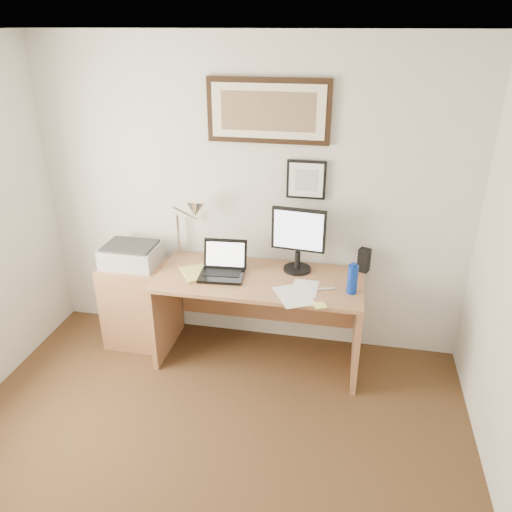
% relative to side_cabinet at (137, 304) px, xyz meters
% --- Properties ---
extents(ceiling, '(4.00, 4.00, 0.00)m').
position_rel_side_cabinet_xyz_m(ceiling, '(0.92, -1.68, 2.13)').
color(ceiling, silver).
rests_on(ceiling, ground).
extents(wall_back, '(3.50, 0.02, 2.50)m').
position_rel_side_cabinet_xyz_m(wall_back, '(0.92, 0.32, 0.89)').
color(wall_back, silver).
rests_on(wall_back, ground).
extents(side_cabinet, '(0.50, 0.40, 0.73)m').
position_rel_side_cabinet_xyz_m(side_cabinet, '(0.00, 0.00, 0.00)').
color(side_cabinet, '#94603E').
rests_on(side_cabinet, floor).
extents(water_bottle, '(0.08, 0.08, 0.22)m').
position_rel_side_cabinet_xyz_m(water_bottle, '(1.77, -0.14, 0.49)').
color(water_bottle, '#0B2B96').
rests_on(water_bottle, desk).
extents(bottle_cap, '(0.04, 0.04, 0.02)m').
position_rel_side_cabinet_xyz_m(bottle_cap, '(1.77, -0.14, 0.61)').
color(bottle_cap, '#0B2B96').
rests_on(bottle_cap, water_bottle).
extents(speaker, '(0.11, 0.10, 0.19)m').
position_rel_side_cabinet_xyz_m(speaker, '(1.86, 0.23, 0.48)').
color(speaker, black).
rests_on(speaker, desk).
extents(paper_sheet_a, '(0.35, 0.39, 0.00)m').
position_rel_side_cabinet_xyz_m(paper_sheet_a, '(1.37, -0.27, 0.39)').
color(paper_sheet_a, white).
rests_on(paper_sheet_a, desk).
extents(paper_sheet_b, '(0.19, 0.27, 0.00)m').
position_rel_side_cabinet_xyz_m(paper_sheet_b, '(1.44, -0.15, 0.39)').
color(paper_sheet_b, white).
rests_on(paper_sheet_b, desk).
extents(sticky_pad, '(0.10, 0.10, 0.01)m').
position_rel_side_cabinet_xyz_m(sticky_pad, '(1.57, -0.38, 0.39)').
color(sticky_pad, '#F4F775').
rests_on(sticky_pad, desk).
extents(marker_pen, '(0.14, 0.06, 0.02)m').
position_rel_side_cabinet_xyz_m(marker_pen, '(1.59, -0.14, 0.39)').
color(marker_pen, white).
rests_on(marker_pen, desk).
extents(book, '(0.31, 0.33, 0.02)m').
position_rel_side_cabinet_xyz_m(book, '(0.49, -0.14, 0.40)').
color(book, '#D3D163').
rests_on(book, desk).
extents(desk, '(1.60, 0.70, 0.75)m').
position_rel_side_cabinet_xyz_m(desk, '(1.07, 0.04, 0.15)').
color(desk, '#94603E').
rests_on(desk, floor).
extents(laptop, '(0.36, 0.32, 0.26)m').
position_rel_side_cabinet_xyz_m(laptop, '(0.79, -0.05, 0.44)').
color(laptop, black).
rests_on(laptop, desk).
extents(lcd_monitor, '(0.42, 0.22, 0.52)m').
position_rel_side_cabinet_xyz_m(lcd_monitor, '(1.34, 0.13, 0.68)').
color(lcd_monitor, black).
rests_on(lcd_monitor, desk).
extents(printer, '(0.44, 0.34, 0.18)m').
position_rel_side_cabinet_xyz_m(printer, '(-0.01, 0.02, 0.45)').
color(printer, '#ABABAE').
rests_on(printer, side_cabinet).
extents(desk_lamp, '(0.29, 0.27, 0.53)m').
position_rel_side_cabinet_xyz_m(desk_lamp, '(0.51, 0.13, 0.82)').
color(desk_lamp, silver).
rests_on(desk_lamp, desk).
extents(picture_large, '(0.92, 0.04, 0.47)m').
position_rel_side_cabinet_xyz_m(picture_large, '(1.07, 0.29, 1.59)').
color(picture_large, black).
rests_on(picture_large, wall_back).
extents(picture_small, '(0.30, 0.03, 0.30)m').
position_rel_side_cabinet_xyz_m(picture_small, '(1.37, 0.29, 1.09)').
color(picture_small, black).
rests_on(picture_small, wall_back).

